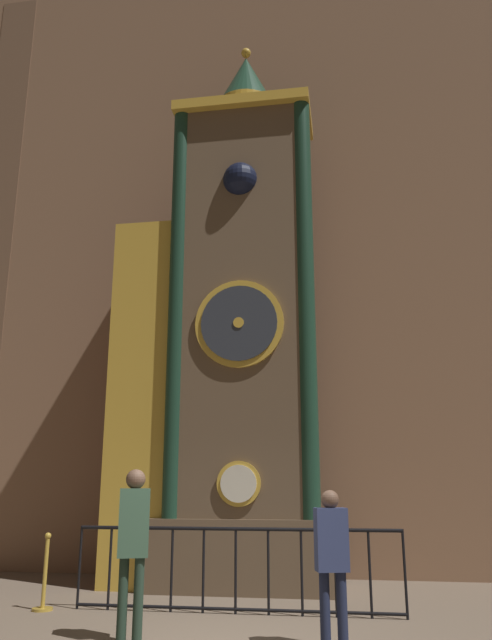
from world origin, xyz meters
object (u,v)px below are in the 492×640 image
at_px(clock_tower, 227,334).
at_px(visitor_far, 332,552).
at_px(visitor_near, 133,535).
at_px(stanchion_post, 44,585).

bearing_deg(clock_tower, visitor_far, -63.00).
bearing_deg(visitor_near, clock_tower, 65.44).
relative_size(visitor_far, stanchion_post, 1.58).
bearing_deg(visitor_near, visitor_far, -18.35).
height_order(visitor_far, stanchion_post, visitor_far).
distance_m(visitor_near, visitor_far, 2.22).
height_order(visitor_near, visitor_far, visitor_near).
bearing_deg(visitor_far, stanchion_post, 144.84).
height_order(visitor_near, stanchion_post, visitor_near).
bearing_deg(visitor_far, clock_tower, 102.46).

